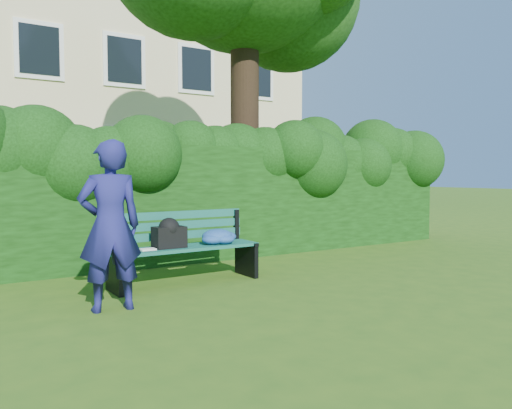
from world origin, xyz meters
TOP-DOWN VIEW (x-y plane):
  - ground at (0.00, 0.00)m, footprint 80.00×80.00m
  - apartment_building at (-0.00, 13.99)m, footprint 16.00×8.08m
  - hedge at (0.00, 2.20)m, footprint 10.00×1.00m
  - park_bench at (-1.01, 0.57)m, footprint 1.91×0.60m
  - man_reading at (-2.22, -0.19)m, footprint 0.65×0.45m

SIDE VIEW (x-z plane):
  - ground at x=0.00m, z-range 0.00..0.00m
  - park_bench at x=-1.01m, z-range 0.06..0.95m
  - man_reading at x=-2.22m, z-range 0.00..1.71m
  - hedge at x=0.00m, z-range 0.00..1.80m
  - apartment_building at x=0.00m, z-range 0.00..12.00m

